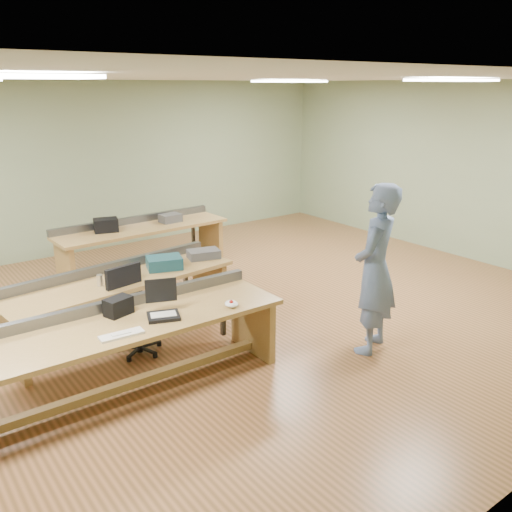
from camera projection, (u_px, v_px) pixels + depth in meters
The scene contains 21 objects.
floor at pixel (213, 319), 7.06m from camera, with size 10.00×10.00×0.00m, color #955D38.
ceiling at pixel (207, 77), 6.15m from camera, with size 10.00×10.00×0.00m, color silver.
wall_back at pixel (91, 168), 9.66m from camera, with size 10.00×0.04×3.00m, color gray.
wall_right at pixel (453, 170), 9.45m from camera, with size 0.04×8.00×3.00m, color gray.
fluor_panels at pixel (207, 80), 6.16m from camera, with size 6.20×3.50×0.03m.
workbench_front at pixel (126, 339), 5.24m from camera, with size 3.18×0.87×0.86m.
workbench_mid at pixel (121, 294), 6.41m from camera, with size 2.86×1.06×0.86m.
workbench_back at pixel (143, 238), 8.72m from camera, with size 2.81×0.84×0.86m.
person at pixel (375, 269), 5.99m from camera, with size 0.70×0.46×1.93m, color slate.
laptop_base at pixel (163, 316), 5.26m from camera, with size 0.31×0.25×0.03m, color black.
laptop_screen at pixel (161, 290), 5.31m from camera, with size 0.31×0.01×0.24m, color black.
keyboard at pixel (122, 335), 4.88m from camera, with size 0.40×0.13×0.02m, color beige.
trackball_mouse at pixel (231, 304), 5.52m from camera, with size 0.13×0.15×0.06m, color white.
camera_bag at pixel (118, 306), 5.32m from camera, with size 0.26×0.17×0.18m, color black.
task_chair at pixel (135, 322), 6.12m from camera, with size 0.62×0.62×0.98m.
parts_bin_teal at pixel (164, 263), 6.67m from camera, with size 0.42×0.31×0.15m, color #153D47.
parts_bin_grey at pixel (204, 254), 7.07m from camera, with size 0.40×0.26×0.11m, color #3E3E41.
mug at pixel (132, 273), 6.38m from camera, with size 0.12×0.12×0.09m, color #3E3E41.
drinks_can at pixel (100, 280), 6.09m from camera, with size 0.07×0.07×0.13m, color silver.
storage_box_back at pixel (106, 225), 8.34m from camera, with size 0.36×0.25×0.20m, color black.
tray_back at pixel (170, 218), 8.94m from camera, with size 0.33×0.24×0.13m, color #3E3E41.
Camera 1 is at (-3.42, -5.53, 2.91)m, focal length 38.00 mm.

